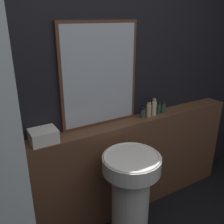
# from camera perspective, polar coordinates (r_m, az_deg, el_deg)

# --- Properties ---
(wall_back) EXTENTS (8.00, 0.06, 2.50)m
(wall_back) POSITION_cam_1_polar(r_m,az_deg,el_deg) (2.26, -0.88, 4.47)
(wall_back) COLOR black
(wall_back) RESTS_ON ground_plane
(vanity_counter) EXTENTS (2.73, 0.20, 0.98)m
(vanity_counter) POSITION_cam_1_polar(r_m,az_deg,el_deg) (2.49, 0.73, -13.25)
(vanity_counter) COLOR brown
(vanity_counter) RESTS_ON ground_plane
(pedestal_sink) EXTENTS (0.46, 0.46, 0.90)m
(pedestal_sink) POSITION_cam_1_polar(r_m,az_deg,el_deg) (2.17, 4.23, -18.54)
(pedestal_sink) COLOR silver
(pedestal_sink) RESTS_ON ground_plane
(mirror) EXTENTS (0.71, 0.03, 0.88)m
(mirror) POSITION_cam_1_polar(r_m,az_deg,el_deg) (2.12, -2.84, 8.27)
(mirror) COLOR #563323
(mirror) RESTS_ON vanity_counter
(towel_stack) EXTENTS (0.21, 0.17, 0.10)m
(towel_stack) POSITION_cam_1_polar(r_m,az_deg,el_deg) (1.99, -15.41, -5.27)
(towel_stack) COLOR white
(towel_stack) RESTS_ON vanity_counter
(shampoo_bottle) EXTENTS (0.05, 0.05, 0.10)m
(shampoo_bottle) POSITION_cam_1_polar(r_m,az_deg,el_deg) (2.39, 7.15, -0.25)
(shampoo_bottle) COLOR #2D4C3D
(shampoo_bottle) RESTS_ON vanity_counter
(conditioner_bottle) EXTENTS (0.05, 0.05, 0.14)m
(conditioner_bottle) POSITION_cam_1_polar(r_m,az_deg,el_deg) (2.42, 8.39, 0.44)
(conditioner_bottle) COLOR #C6B284
(conditioner_bottle) RESTS_ON vanity_counter
(lotion_bottle) EXTENTS (0.05, 0.05, 0.17)m
(lotion_bottle) POSITION_cam_1_polar(r_m,az_deg,el_deg) (2.46, 9.60, 0.99)
(lotion_bottle) COLOR beige
(lotion_bottle) RESTS_ON vanity_counter
(body_wash_bottle) EXTENTS (0.04, 0.04, 0.12)m
(body_wash_bottle) POSITION_cam_1_polar(r_m,az_deg,el_deg) (2.50, 10.62, 0.77)
(body_wash_bottle) COLOR #2D4C3D
(body_wash_bottle) RESTS_ON vanity_counter
(hand_soap_bottle) EXTENTS (0.04, 0.04, 0.12)m
(hand_soap_bottle) POSITION_cam_1_polar(r_m,az_deg,el_deg) (2.54, 11.62, 0.96)
(hand_soap_bottle) COLOR #2D4C3D
(hand_soap_bottle) RESTS_ON vanity_counter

